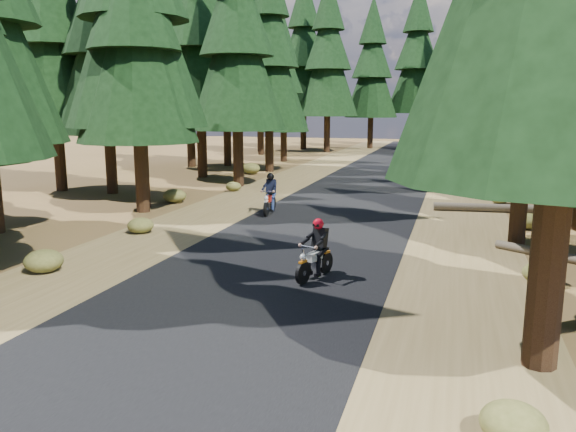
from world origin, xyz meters
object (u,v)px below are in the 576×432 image
object	(u,v)px
log_far	(564,257)
rider_follow	(270,201)
log_near	(502,208)
rider_lead	(315,259)

from	to	relation	value
log_far	rider_follow	world-z (taller)	rider_follow
rider_follow	log_near	bearing A→B (deg)	-166.13
log_near	rider_lead	size ratio (longest dim) A/B	3.08
rider_lead	log_near	bearing A→B (deg)	-97.69
log_near	log_far	world-z (taller)	log_near
log_far	rider_follow	size ratio (longest dim) A/B	2.15
log_near	rider_follow	world-z (taller)	rider_follow
log_near	rider_follow	distance (m)	8.94
log_near	rider_lead	xyz separation A→B (m)	(-4.83, -10.36, 0.32)
log_near	log_far	bearing A→B (deg)	-87.83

